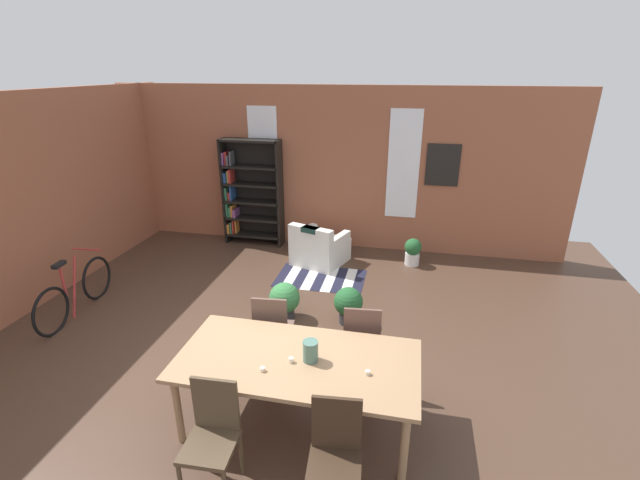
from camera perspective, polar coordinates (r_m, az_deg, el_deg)
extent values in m
plane|color=#4A3327|center=(5.25, -6.72, -16.16)|extent=(9.93, 9.93, 0.00)
cube|color=#9F593E|center=(8.10, 1.58, 9.24)|extent=(8.33, 0.12, 2.93)
cube|color=white|center=(8.33, -7.35, 10.45)|extent=(0.55, 0.02, 1.90)
cube|color=white|center=(7.88, 10.84, 9.59)|extent=(0.55, 0.02, 1.90)
cube|color=#A17B57|center=(4.12, -2.97, -15.40)|extent=(2.20, 1.06, 0.04)
cylinder|color=#A17B57|center=(4.38, -18.06, -20.32)|extent=(0.07, 0.07, 0.71)
cylinder|color=#A17B57|center=(3.95, 10.96, -25.06)|extent=(0.07, 0.07, 0.71)
cylinder|color=#A17B57|center=(4.96, -13.12, -14.09)|extent=(0.07, 0.07, 0.71)
cylinder|color=#A17B57|center=(4.59, 11.32, -17.26)|extent=(0.07, 0.07, 0.71)
cylinder|color=#4C7266|center=(4.02, -1.25, -14.28)|extent=(0.14, 0.14, 0.20)
cylinder|color=silver|center=(3.98, -7.51, -16.38)|extent=(0.04, 0.04, 0.04)
cylinder|color=silver|center=(4.05, -3.79, -15.36)|extent=(0.04, 0.04, 0.05)
cylinder|color=silver|center=(3.93, 6.23, -16.82)|extent=(0.04, 0.04, 0.04)
cube|color=#382619|center=(3.63, 1.85, -27.74)|extent=(0.43, 0.43, 0.04)
cube|color=#382619|center=(3.58, 2.19, -22.89)|extent=(0.38, 0.06, 0.50)
cylinder|color=#382619|center=(3.94, -0.88, -27.76)|extent=(0.04, 0.04, 0.43)
cylinder|color=#382619|center=(3.93, 5.04, -28.15)|extent=(0.04, 0.04, 0.43)
cube|color=brown|center=(4.87, 5.46, -12.93)|extent=(0.44, 0.44, 0.04)
cube|color=brown|center=(4.58, 5.51, -11.67)|extent=(0.38, 0.07, 0.50)
cylinder|color=brown|center=(5.16, 7.47, -14.03)|extent=(0.04, 0.04, 0.43)
cylinder|color=brown|center=(5.16, 3.35, -13.86)|extent=(0.04, 0.04, 0.43)
cylinder|color=brown|center=(4.87, 7.51, -16.49)|extent=(0.04, 0.04, 0.43)
cylinder|color=brown|center=(4.87, 3.09, -16.31)|extent=(0.04, 0.04, 0.43)
cube|color=brown|center=(5.05, -5.98, -11.59)|extent=(0.44, 0.44, 0.04)
cube|color=brown|center=(4.76, -6.59, -10.28)|extent=(0.38, 0.06, 0.50)
cylinder|color=brown|center=(5.29, -3.51, -12.82)|extent=(0.04, 0.04, 0.43)
cylinder|color=brown|center=(5.36, -7.39, -12.48)|extent=(0.04, 0.04, 0.43)
cylinder|color=brown|center=(5.01, -4.25, -15.12)|extent=(0.04, 0.04, 0.43)
cylinder|color=brown|center=(5.08, -8.38, -14.72)|extent=(0.04, 0.04, 0.43)
cube|color=#4D3C29|center=(3.87, -14.22, -24.68)|extent=(0.42, 0.42, 0.04)
cube|color=#4D3C29|center=(3.82, -13.45, -20.17)|extent=(0.38, 0.05, 0.50)
cylinder|color=#4D3C29|center=(4.21, -15.34, -24.69)|extent=(0.04, 0.04, 0.43)
cylinder|color=#4D3C29|center=(4.10, -10.24, -25.74)|extent=(0.04, 0.04, 0.43)
cube|color=black|center=(8.55, -12.22, 6.21)|extent=(0.04, 0.33, 2.00)
cube|color=black|center=(8.18, -5.22, 5.90)|extent=(0.04, 0.33, 2.00)
cube|color=black|center=(8.49, -8.43, 6.35)|extent=(1.12, 0.01, 2.00)
cube|color=black|center=(8.61, -8.49, 0.73)|extent=(1.08, 0.33, 0.04)
cube|color=orange|center=(8.75, -11.60, 1.65)|extent=(0.04, 0.26, 0.18)
cube|color=#33724C|center=(8.72, -11.29, 1.76)|extent=(0.03, 0.25, 0.23)
cube|color=#B22D28|center=(8.70, -11.03, 1.87)|extent=(0.03, 0.24, 0.27)
cube|color=orange|center=(8.68, -10.77, 1.86)|extent=(0.03, 0.17, 0.27)
cube|color=black|center=(8.49, -8.61, 2.83)|extent=(1.08, 0.33, 0.04)
cube|color=#33724C|center=(8.63, -11.80, 3.99)|extent=(0.04, 0.23, 0.27)
cube|color=#33724C|center=(8.62, -11.46, 3.74)|extent=(0.04, 0.24, 0.19)
cube|color=orange|center=(8.60, -11.22, 3.84)|extent=(0.03, 0.24, 0.23)
cube|color=#8C4C8C|center=(8.59, -10.88, 3.59)|extent=(0.04, 0.28, 0.16)
cube|color=black|center=(8.39, -8.74, 4.98)|extent=(1.08, 0.33, 0.04)
cube|color=#33724C|center=(8.54, -11.95, 6.04)|extent=(0.04, 0.21, 0.24)
cube|color=#B22D28|center=(8.53, -11.57, 5.72)|extent=(0.05, 0.20, 0.15)
cube|color=#284C8C|center=(8.50, -11.32, 6.14)|extent=(0.03, 0.25, 0.28)
cube|color=black|center=(8.31, -8.87, 7.17)|extent=(1.08, 0.33, 0.04)
cube|color=#284C8C|center=(8.47, -12.10, 8.03)|extent=(0.05, 0.22, 0.19)
cube|color=gold|center=(8.44, -11.78, 8.14)|extent=(0.03, 0.17, 0.23)
cube|color=#B22D28|center=(8.42, -11.47, 8.24)|extent=(0.04, 0.23, 0.26)
cube|color=black|center=(8.23, -9.00, 9.42)|extent=(1.08, 0.33, 0.04)
cube|color=#8C4C8C|center=(8.40, -12.33, 10.37)|extent=(0.03, 0.24, 0.23)
cube|color=#B22D28|center=(8.37, -12.03, 10.41)|extent=(0.05, 0.18, 0.24)
cube|color=#4C4C51|center=(8.36, -11.71, 10.21)|extent=(0.03, 0.27, 0.18)
cube|color=#4C4C51|center=(8.34, -11.44, 10.44)|extent=(0.03, 0.20, 0.25)
cube|color=black|center=(8.14, -9.20, 12.71)|extent=(1.08, 0.33, 0.04)
cube|color=silver|center=(7.64, 0.05, -1.51)|extent=(1.02, 1.02, 0.40)
cube|color=silver|center=(7.25, -1.24, 0.37)|extent=(0.81, 0.41, 0.35)
cube|color=silver|center=(7.38, 2.32, -0.08)|extent=(0.35, 0.72, 0.15)
cube|color=silver|center=(7.71, -2.11, 0.89)|extent=(0.35, 0.72, 0.15)
cube|color=#19382D|center=(7.20, -1.25, 1.37)|extent=(0.32, 0.25, 0.08)
torus|color=black|center=(6.60, -31.64, -7.97)|extent=(0.09, 0.64, 0.64)
torus|color=black|center=(7.27, -27.09, -4.44)|extent=(0.09, 0.64, 0.64)
cylinder|color=#B23333|center=(6.89, -29.40, -5.38)|extent=(0.06, 0.30, 0.84)
cylinder|color=#B23333|center=(6.69, -30.53, -4.65)|extent=(0.04, 0.04, 0.45)
cube|color=black|center=(6.60, -30.92, -2.77)|extent=(0.10, 0.21, 0.05)
cylinder|color=#B23333|center=(7.02, -28.20, -1.09)|extent=(0.44, 0.06, 0.02)
cylinder|color=silver|center=(7.75, 11.92, -2.40)|extent=(0.25, 0.25, 0.22)
sphere|color=#235B2D|center=(7.66, 12.05, -0.87)|extent=(0.29, 0.29, 0.29)
cylinder|color=#333338|center=(5.97, 3.66, -10.00)|extent=(0.24, 0.24, 0.16)
sphere|color=#235B2D|center=(5.85, 3.72, -8.03)|extent=(0.39, 0.39, 0.39)
cylinder|color=#333338|center=(6.08, -4.59, -9.49)|extent=(0.26, 0.26, 0.14)
sphere|color=#387F42|center=(5.96, -4.66, -7.53)|extent=(0.42, 0.42, 0.42)
cube|color=#1E1E33|center=(7.29, -4.81, -4.50)|extent=(0.16, 0.90, 0.01)
cube|color=white|center=(7.25, -3.61, -4.62)|extent=(0.16, 0.90, 0.01)
cube|color=#1E1E33|center=(7.21, -2.40, -4.74)|extent=(0.16, 0.90, 0.01)
cube|color=white|center=(7.17, -1.17, -4.86)|extent=(0.16, 0.90, 0.01)
cube|color=#1E1E33|center=(7.14, 0.07, -4.98)|extent=(0.16, 0.90, 0.01)
cube|color=white|center=(7.12, 1.31, -5.10)|extent=(0.16, 0.90, 0.01)
cube|color=#1E1E33|center=(7.09, 2.57, -5.21)|extent=(0.16, 0.90, 0.01)
cube|color=white|center=(7.07, 3.84, -5.33)|extent=(0.16, 0.90, 0.01)
cube|color=#1E1E33|center=(7.05, 5.11, -5.44)|extent=(0.16, 0.90, 0.01)
cube|color=black|center=(7.88, 15.72, 9.39)|extent=(0.56, 0.03, 0.72)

